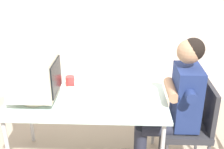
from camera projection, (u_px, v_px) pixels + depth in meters
The scene contains 6 objects.
desk at pixel (87, 104), 2.60m from camera, with size 1.45×0.75×0.71m.
crt_monitor at pixel (34, 77), 2.45m from camera, with size 0.40×0.40×0.41m.
keyboard at pixel (70, 98), 2.57m from camera, with size 0.18×0.46×0.03m.
office_chair at pixel (192, 123), 2.63m from camera, with size 0.43×0.43×0.86m.
person_seated at pixel (175, 101), 2.54m from camera, with size 0.68×0.55×1.30m.
desk_mug at pixel (70, 81), 2.80m from camera, with size 0.08×0.10×0.11m.
Camera 1 is at (0.32, -2.26, 1.95)m, focal length 45.25 mm.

